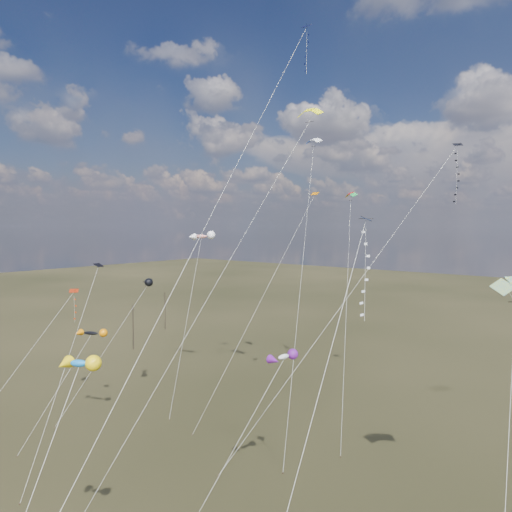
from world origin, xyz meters
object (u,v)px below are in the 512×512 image
Objects in this scene: utility_pole_near at (133,327)px; novelty_black_orange at (91,333)px; diamond_black_high at (445,188)px; utility_pole_far at (165,310)px; parafoil_yellow at (309,111)px.

utility_pole_near is 33.60m from novelty_black_orange.
diamond_black_high is at bearing 40.90° from novelty_black_orange.
parafoil_yellow is (49.13, -20.93, 30.25)m from utility_pole_far.
diamond_black_high is 2.78× the size of novelty_black_orange.
parafoil_yellow reaches higher than utility_pole_far.
novelty_black_orange reaches higher than utility_pole_far.
novelty_black_orange is (23.90, -22.67, 6.60)m from utility_pole_near.
diamond_black_high is 41.09m from novelty_black_orange.
diamond_black_high is 16.80m from parafoil_yellow.
parafoil_yellow reaches higher than utility_pole_near.
utility_pole_near is 0.71× the size of novelty_black_orange.
novelty_black_orange is at bearing -139.10° from diamond_black_high.
utility_pole_far is at bearing 131.02° from novelty_black_orange.
novelty_black_orange is at bearing -137.59° from parafoil_yellow.
utility_pole_near is 16.12m from utility_pole_far.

